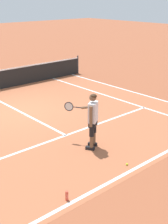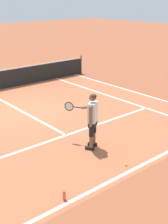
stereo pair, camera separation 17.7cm
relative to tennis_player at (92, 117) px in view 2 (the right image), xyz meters
name	(u,v)px [view 2 (the right image)]	position (x,y,z in m)	size (l,w,h in m)	color
ground_plane	(21,111)	(-0.06, 4.27, -0.99)	(80.00, 80.00, 0.00)	#9E5133
court_inner_surface	(38,120)	(-0.06, 2.96, -0.99)	(10.98, 9.68, 0.00)	#B2603D
line_baseline	(132,170)	(-0.06, -1.68, -0.99)	(10.98, 0.10, 0.01)	white
line_service	(66,135)	(-0.06, 1.20, -0.99)	(8.23, 0.10, 0.01)	white
line_centre_service	(19,110)	(-0.06, 4.40, -0.99)	(0.10, 6.40, 0.01)	white
line_singles_right	(115,98)	(4.05, 2.96, -0.99)	(0.10, 9.28, 0.01)	white
line_doubles_right	(135,92)	(5.43, 2.96, -0.99)	(0.10, 9.28, 0.01)	white
tennis_player	(92,117)	(0.00, 0.00, 0.00)	(0.56, 1.22, 1.71)	black
tennis_ball_near_feet	(126,165)	(0.00, -1.42, -0.96)	(0.07, 0.07, 0.07)	#CCE02D
water_bottle	(64,195)	(-2.18, -1.53, -0.87)	(0.07, 0.07, 0.24)	#E04C38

